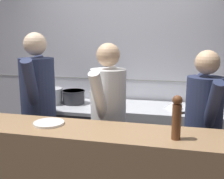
# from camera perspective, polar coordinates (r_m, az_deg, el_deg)

# --- Properties ---
(wall_back_tiled) EXTENTS (8.00, 0.06, 2.60)m
(wall_back_tiled) POSITION_cam_1_polar(r_m,az_deg,el_deg) (3.56, 1.91, 4.67)
(wall_back_tiled) COLOR silver
(wall_back_tiled) RESTS_ON ground_plane
(oven_range) EXTENTS (1.01, 0.71, 0.86)m
(oven_range) POSITION_cam_1_polar(r_m,az_deg,el_deg) (3.54, -7.96, -10.00)
(oven_range) COLOR #38383D
(oven_range) RESTS_ON ground_plane
(prep_counter) EXTENTS (1.35, 0.65, 0.89)m
(prep_counter) POSITION_cam_1_polar(r_m,az_deg,el_deg) (3.31, 12.62, -11.48)
(prep_counter) COLOR #B7BABF
(prep_counter) RESTS_ON ground_plane
(stock_pot) EXTENTS (0.28, 0.28, 0.20)m
(stock_pot) POSITION_cam_1_polar(r_m,az_deg,el_deg) (3.48, -12.99, -1.29)
(stock_pot) COLOR #B7BABF
(stock_pot) RESTS_ON oven_range
(sauce_pot) EXTENTS (0.30, 0.30, 0.17)m
(sauce_pot) POSITION_cam_1_polar(r_m,az_deg,el_deg) (3.44, -8.36, -1.53)
(sauce_pot) COLOR #2D2D33
(sauce_pot) RESTS_ON oven_range
(braising_pot) EXTENTS (0.26, 0.26, 0.18)m
(braising_pot) POSITION_cam_1_polar(r_m,az_deg,el_deg) (3.31, -2.69, -1.83)
(braising_pot) COLOR beige
(braising_pot) RESTS_ON oven_range
(mixing_bowl_steel) EXTENTS (0.23, 0.23, 0.09)m
(mixing_bowl_steel) POSITION_cam_1_polar(r_m,az_deg,el_deg) (3.15, 13.32, -3.30)
(mixing_bowl_steel) COLOR #B7BABF
(mixing_bowl_steel) RESTS_ON prep_counter
(chefs_knife) EXTENTS (0.34, 0.21, 0.02)m
(chefs_knife) POSITION_cam_1_polar(r_m,az_deg,el_deg) (3.01, 16.47, -4.86)
(chefs_knife) COLOR #B7BABF
(chefs_knife) RESTS_ON prep_counter
(plated_dish_main) EXTENTS (0.25, 0.25, 0.02)m
(plated_dish_main) POSITION_cam_1_polar(r_m,az_deg,el_deg) (2.18, -13.57, -7.11)
(plated_dish_main) COLOR white
(plated_dish_main) RESTS_ON pass_counter
(pepper_mill) EXTENTS (0.07, 0.07, 0.31)m
(pepper_mill) POSITION_cam_1_polar(r_m,az_deg,el_deg) (1.83, 13.90, -5.74)
(pepper_mill) COLOR brown
(pepper_mill) RESTS_ON pass_counter
(chef_head_cook) EXTENTS (0.43, 0.77, 1.76)m
(chef_head_cook) POSITION_cam_1_polar(r_m,az_deg,el_deg) (2.88, -15.67, -3.83)
(chef_head_cook) COLOR black
(chef_head_cook) RESTS_ON ground_plane
(chef_sous) EXTENTS (0.38, 0.73, 1.66)m
(chef_sous) POSITION_cam_1_polar(r_m,az_deg,el_deg) (2.54, -0.79, -6.69)
(chef_sous) COLOR black
(chef_sous) RESTS_ON ground_plane
(chef_line) EXTENTS (0.39, 0.70, 1.60)m
(chef_line) POSITION_cam_1_polar(r_m,az_deg,el_deg) (2.54, 19.14, -8.13)
(chef_line) COLOR black
(chef_line) RESTS_ON ground_plane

